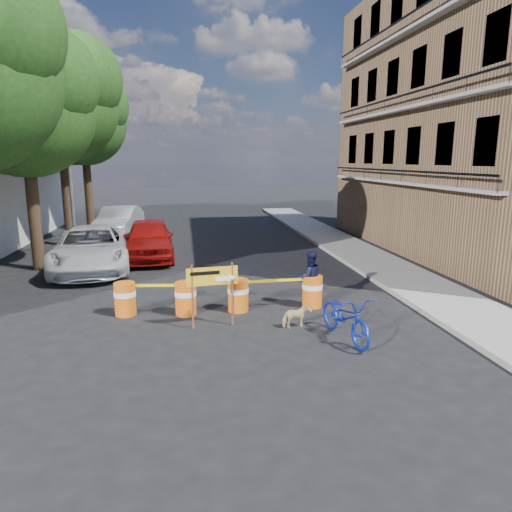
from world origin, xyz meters
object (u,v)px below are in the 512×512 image
object	(u,v)px
barrel_far_right	(312,291)
sedan_red	(149,239)
barrel_mid_left	(186,298)
sedan_silver	(119,222)
dog	(297,316)
barrel_mid_right	(238,295)
detour_sign	(218,281)
bicycle	(346,296)
suv_white	(91,248)
barrel_far_left	(125,298)
pedestrian	(310,278)

from	to	relation	value
barrel_far_right	sedan_red	size ratio (longest dim) A/B	0.18
barrel_mid_left	sedan_silver	distance (m)	13.94
dog	sedan_silver	world-z (taller)	sedan_silver
barrel_mid_left	barrel_far_right	size ratio (longest dim) A/B	1.00
barrel_mid_right	detour_sign	distance (m)	1.47
detour_sign	bicycle	size ratio (longest dim) A/B	0.78
barrel_far_right	suv_white	world-z (taller)	suv_white
barrel_far_right	sedan_red	distance (m)	8.90
barrel_mid_left	sedan_silver	xyz separation A→B (m)	(-3.49, 13.49, 0.34)
detour_sign	suv_white	world-z (taller)	detour_sign
barrel_mid_left	bicycle	xyz separation A→B (m)	(3.65, -2.32, 0.58)
sedan_silver	detour_sign	bearing A→B (deg)	-66.65
sedan_silver	barrel_far_left	bearing A→B (deg)	-75.06
sedan_silver	sedan_red	bearing A→B (deg)	-64.79
barrel_far_left	sedan_silver	xyz separation A→B (m)	(-1.88, 13.29, 0.34)
dog	suv_white	world-z (taller)	suv_white
barrel_far_left	bicycle	world-z (taller)	bicycle
bicycle	sedan_silver	size ratio (longest dim) A/B	0.43
barrel_far_right	bicycle	world-z (taller)	bicycle
suv_white	bicycle	bearing A→B (deg)	-54.97
bicycle	suv_white	bearing A→B (deg)	121.42
barrel_far_left	detour_sign	size ratio (longest dim) A/B	0.55
detour_sign	bicycle	xyz separation A→B (m)	(2.84, -1.26, -0.14)
barrel_mid_right	barrel_far_right	bearing A→B (deg)	1.48
barrel_mid_left	barrel_mid_right	bearing A→B (deg)	2.79
sedan_silver	barrel_mid_left	bearing A→B (deg)	-68.62
barrel_mid_left	dog	world-z (taller)	barrel_mid_left
barrel_far_left	sedan_silver	distance (m)	13.42
barrel_mid_left	barrel_mid_right	size ratio (longest dim) A/B	1.00
suv_white	barrel_far_left	bearing A→B (deg)	-77.71
barrel_far_right	bicycle	size ratio (longest dim) A/B	0.43
detour_sign	bicycle	world-z (taller)	bicycle
suv_white	sedan_red	world-z (taller)	sedan_red
suv_white	barrel_mid_left	bearing A→B (deg)	-65.22
pedestrian	bicycle	size ratio (longest dim) A/B	0.76
barrel_mid_right	suv_white	xyz separation A→B (m)	(-4.92, 5.68, 0.35)
barrel_mid_left	sedan_red	xyz separation A→B (m)	(-1.49, 7.46, 0.37)
dog	suv_white	xyz separation A→B (m)	(-6.20, 7.19, 0.52)
barrel_far_left	sedan_red	xyz separation A→B (m)	(0.12, 7.25, 0.37)
barrel_mid_left	suv_white	xyz separation A→B (m)	(-3.49, 5.75, 0.35)
sedan_red	dog	bearing A→B (deg)	-67.96
barrel_far_left	barrel_mid_left	world-z (taller)	same
barrel_far_right	sedan_silver	xyz separation A→B (m)	(-7.04, 13.37, 0.34)
barrel_mid_left	sedan_red	bearing A→B (deg)	101.29
detour_sign	bicycle	distance (m)	3.11
barrel_mid_left	sedan_silver	world-z (taller)	sedan_silver
dog	sedan_silver	xyz separation A→B (m)	(-6.20, 14.93, 0.52)
detour_sign	sedan_red	distance (m)	8.83
barrel_far_left	dog	world-z (taller)	barrel_far_left
barrel_far_left	sedan_red	bearing A→B (deg)	89.08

